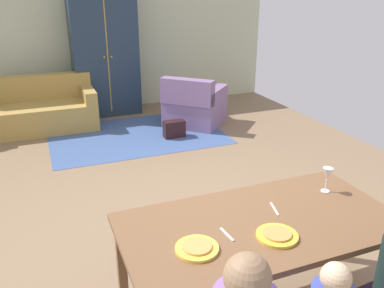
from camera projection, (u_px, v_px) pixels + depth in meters
ground_plane at (161, 183)px, 4.73m from camera, size 6.41×6.75×0.02m
back_wall at (101, 34)px, 7.20m from camera, size 6.41×0.10×2.70m
dining_table at (261, 231)px, 2.57m from camera, size 1.78×0.92×0.76m
plate_near_man at (197, 248)px, 2.27m from camera, size 0.25×0.25×0.02m
pizza_near_man at (197, 246)px, 2.26m from camera, size 0.17×0.17×0.01m
plate_near_child at (277, 236)px, 2.38m from camera, size 0.25×0.25×0.02m
pizza_near_child at (277, 233)px, 2.38m from camera, size 0.17×0.17×0.01m
wine_glass at (327, 175)px, 2.87m from camera, size 0.07×0.07×0.19m
fork at (227, 234)px, 2.41m from camera, size 0.03×0.15×0.01m
knife at (274, 209)px, 2.68m from camera, size 0.06×0.17×0.01m
area_rug at (137, 135)px, 6.23m from camera, size 2.60×1.80×0.01m
couch at (37, 111)px, 6.38m from camera, size 1.81×0.86×0.82m
armchair at (194, 106)px, 6.61m from camera, size 1.21×1.21×0.82m
armoire at (105, 54)px, 6.96m from camera, size 1.10×0.59×2.10m
handbag at (174, 129)px, 6.10m from camera, size 0.32×0.16×0.26m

